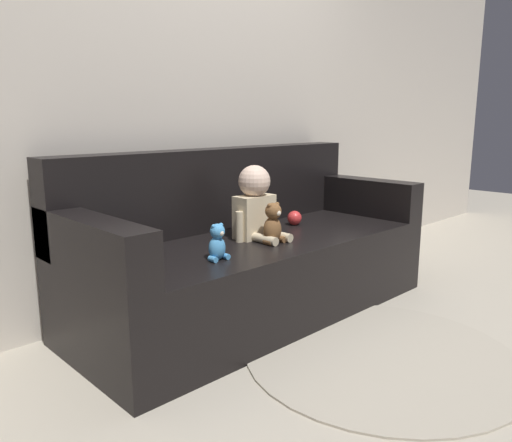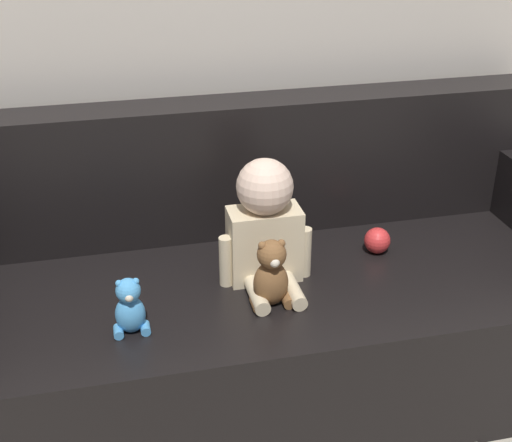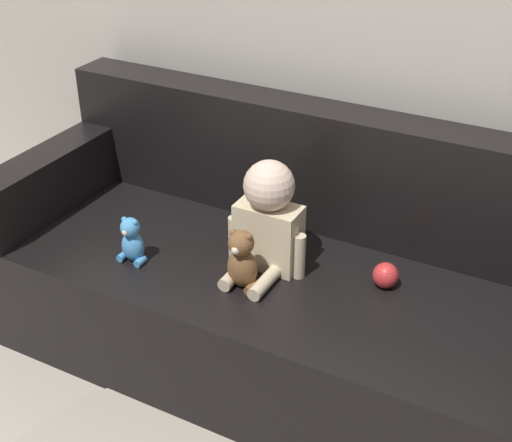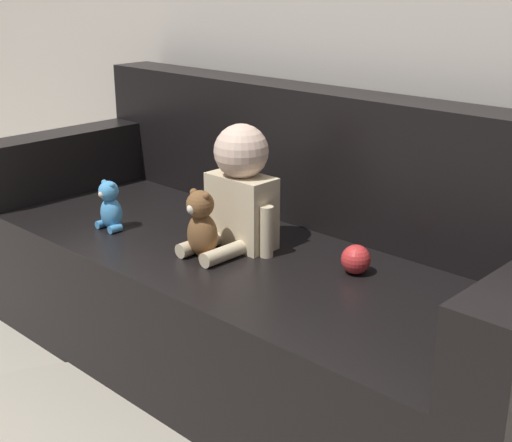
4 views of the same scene
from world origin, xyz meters
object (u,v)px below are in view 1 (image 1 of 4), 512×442
(couch, at_px, (251,256))
(toy_ball, at_px, (295,218))
(teddy_bear_brown, at_px, (273,224))
(plush_toy_side, at_px, (217,243))
(person_baby, at_px, (255,204))

(couch, height_order, toy_ball, couch)
(teddy_bear_brown, bearing_deg, plush_toy_side, -173.75)
(plush_toy_side, xyz_separation_m, toy_ball, (0.85, 0.28, -0.04))
(couch, relative_size, plush_toy_side, 12.17)
(person_baby, distance_m, toy_ball, 0.45)
(person_baby, height_order, toy_ball, person_baby)
(plush_toy_side, bearing_deg, couch, 30.02)
(couch, distance_m, teddy_bear_brown, 0.33)
(person_baby, height_order, plush_toy_side, person_baby)
(toy_ball, bearing_deg, plush_toy_side, -162.16)
(plush_toy_side, relative_size, toy_ball, 1.98)
(couch, distance_m, toy_ball, 0.41)
(couch, relative_size, toy_ball, 24.05)
(teddy_bear_brown, distance_m, toy_ball, 0.49)
(teddy_bear_brown, distance_m, plush_toy_side, 0.43)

